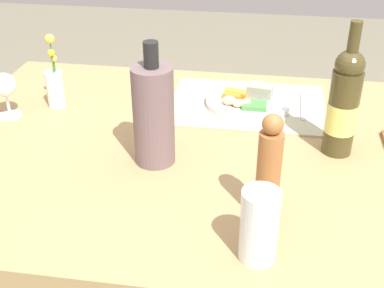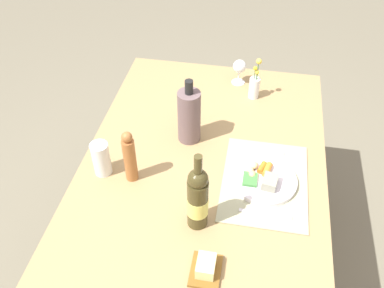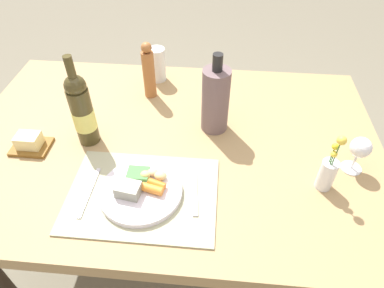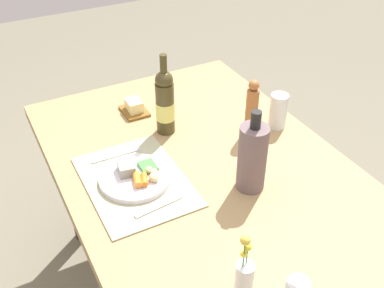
% 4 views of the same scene
% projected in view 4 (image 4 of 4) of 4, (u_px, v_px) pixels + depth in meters
% --- Properties ---
extents(dining_table, '(1.52, 1.01, 0.77)m').
position_uv_depth(dining_table, '(206.00, 186.00, 1.73)').
color(dining_table, '#9E8053').
rests_on(dining_table, ground_plane).
extents(placemat, '(0.46, 0.33, 0.01)m').
position_uv_depth(placemat, '(135.00, 181.00, 1.62)').
color(placemat, '#A5A582').
rests_on(placemat, dining_table).
extents(dinner_plate, '(0.26, 0.26, 0.06)m').
position_uv_depth(dinner_plate, '(136.00, 176.00, 1.61)').
color(dinner_plate, silver).
rests_on(dinner_plate, placemat).
extents(fork, '(0.02, 0.19, 0.00)m').
position_uv_depth(fork, '(116.00, 156.00, 1.73)').
color(fork, silver).
rests_on(fork, placemat).
extents(knife, '(0.04, 0.17, 0.00)m').
position_uv_depth(knife, '(159.00, 207.00, 1.51)').
color(knife, silver).
rests_on(knife, placemat).
extents(wine_glass, '(0.07, 0.07, 0.13)m').
position_uv_depth(wine_glass, '(298.00, 288.00, 1.15)').
color(wine_glass, white).
rests_on(wine_glass, dining_table).
extents(pepper_mill, '(0.05, 0.05, 0.24)m').
position_uv_depth(pepper_mill, '(252.00, 109.00, 1.80)').
color(pepper_mill, '#A06132').
rests_on(pepper_mill, dining_table).
extents(butter_dish, '(0.13, 0.10, 0.06)m').
position_uv_depth(butter_dish, '(134.00, 108.00, 1.98)').
color(butter_dish, brown).
rests_on(butter_dish, dining_table).
extents(wine_bottle, '(0.08, 0.08, 0.34)m').
position_uv_depth(wine_bottle, '(165.00, 103.00, 1.80)').
color(wine_bottle, '#40381B').
rests_on(wine_bottle, dining_table).
extents(flower_vase, '(0.05, 0.05, 0.22)m').
position_uv_depth(flower_vase, '(244.00, 275.00, 1.21)').
color(flower_vase, silver).
rests_on(flower_vase, dining_table).
extents(cooler_bottle, '(0.10, 0.10, 0.30)m').
position_uv_depth(cooler_bottle, '(252.00, 157.00, 1.53)').
color(cooler_bottle, '#675355').
rests_on(cooler_bottle, dining_table).
extents(water_tumbler, '(0.07, 0.07, 0.15)m').
position_uv_depth(water_tumbler, '(278.00, 113.00, 1.87)').
color(water_tumbler, silver).
rests_on(water_tumbler, dining_table).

